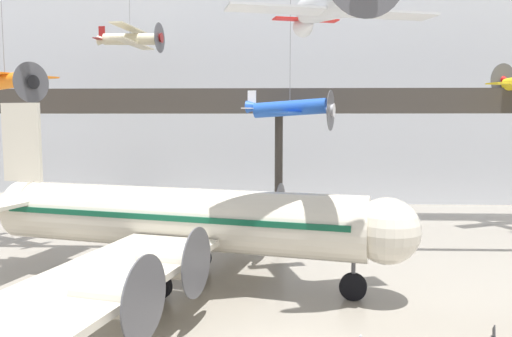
# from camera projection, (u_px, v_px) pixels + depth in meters

# --- Properties ---
(hangar_back_wall) EXTENTS (140.00, 3.00, 25.65)m
(hangar_back_wall) POSITION_uv_depth(u_px,v_px,m) (278.00, 78.00, 51.24)
(hangar_back_wall) COLOR silver
(hangar_back_wall) RESTS_ON ground
(mezzanine_walkway) EXTENTS (110.00, 3.20, 11.09)m
(mezzanine_walkway) POSITION_uv_depth(u_px,v_px,m) (279.00, 110.00, 41.83)
(mezzanine_walkway) COLOR #38332D
(mezzanine_walkway) RESTS_ON ground
(airliner_silver_main) EXTENTS (24.77, 28.67, 9.53)m
(airliner_silver_main) POSITION_uv_depth(u_px,v_px,m) (174.00, 219.00, 26.10)
(airliner_silver_main) COLOR beige
(airliner_silver_main) RESTS_ON ground
(suspended_plane_blue_trainer) EXTENTS (6.72, 7.96, 11.37)m
(suspended_plane_blue_trainer) POSITION_uv_depth(u_px,v_px,m) (290.00, 109.00, 35.54)
(suspended_plane_blue_trainer) COLOR #1E4CAD
(suspended_plane_orange_highwing) EXTENTS (6.06, 6.81, 9.63)m
(suspended_plane_orange_highwing) POSITION_uv_depth(u_px,v_px,m) (5.00, 80.00, 32.25)
(suspended_plane_orange_highwing) COLOR orange
(suspended_plane_cream_biplane) EXTENTS (5.91, 7.23, 5.11)m
(suspended_plane_cream_biplane) POSITION_uv_depth(u_px,v_px,m) (131.00, 39.00, 43.07)
(suspended_plane_cream_biplane) COLOR beige
(suspended_plane_silver_racer) EXTENTS (9.56, 7.99, 7.00)m
(suspended_plane_silver_racer) POSITION_uv_depth(u_px,v_px,m) (331.00, 6.00, 22.10)
(suspended_plane_silver_racer) COLOR silver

